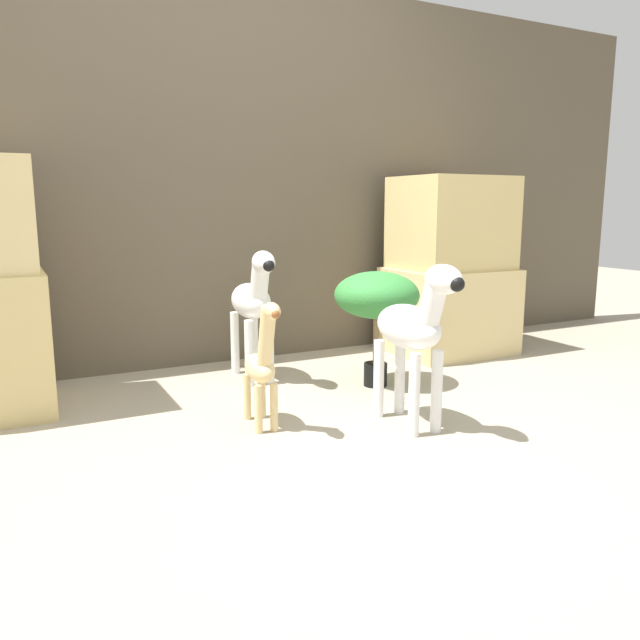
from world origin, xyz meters
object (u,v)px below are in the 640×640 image
at_px(zebra_right, 414,328).
at_px(giraffe_figurine, 262,364).
at_px(potted_palm_front, 377,298).
at_px(zebra_left, 253,302).

xyz_separation_m(zebra_right, giraffe_figurine, (-0.56, 0.28, -0.15)).
distance_m(zebra_right, potted_palm_front, 0.63).
bearing_deg(giraffe_figurine, zebra_right, -26.20).
height_order(giraffe_figurine, potted_palm_front, potted_palm_front).
distance_m(zebra_right, giraffe_figurine, 0.64).
bearing_deg(zebra_right, zebra_left, 108.51).
distance_m(giraffe_figurine, potted_palm_front, 0.84).
bearing_deg(giraffe_figurine, zebra_left, 71.46).
relative_size(zebra_right, zebra_left, 1.00).
bearing_deg(zebra_left, zebra_right, -71.49).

